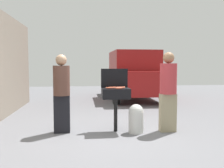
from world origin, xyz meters
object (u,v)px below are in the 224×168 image
object	(u,v)px
hot_dog_4	(122,88)
hot_dog_10	(112,87)
hot_dog_2	(120,88)
hot_dog_11	(111,88)
hot_dog_1	(118,88)
hot_dog_5	(110,88)
hot_dog_3	(119,88)
hot_dog_7	(109,88)
hot_dog_6	(122,87)
hot_dog_8	(122,87)
parked_minivan	(132,75)
person_right	(168,89)
hot_dog_0	(116,87)
bbq_grill	(116,95)
person_left	(62,91)
propane_tank	(136,118)
hot_dog_9	(115,88)

from	to	relation	value
hot_dog_4	hot_dog_10	distance (m)	0.24
hot_dog_2	hot_dog_11	xyz separation A→B (m)	(-0.19, 0.10, 0.00)
hot_dog_1	hot_dog_5	bearing A→B (deg)	-163.49
hot_dog_3	hot_dog_7	bearing A→B (deg)	140.53
hot_dog_1	hot_dog_5	xyz separation A→B (m)	(-0.19, -0.06, 0.00)
hot_dog_10	hot_dog_6	bearing A→B (deg)	-5.30
hot_dog_7	hot_dog_8	xyz separation A→B (m)	(0.31, 0.13, 0.00)
hot_dog_8	parked_minivan	bearing A→B (deg)	76.12
hot_dog_2	hot_dog_5	distance (m)	0.22
hot_dog_3	hot_dog_6	distance (m)	0.27
hot_dog_5	person_right	xyz separation A→B (m)	(1.26, -0.08, -0.02)
hot_dog_0	hot_dog_2	world-z (taller)	same
bbq_grill	hot_dog_11	xyz separation A→B (m)	(-0.11, 0.03, 0.16)
hot_dog_0	hot_dog_8	distance (m)	0.15
bbq_grill	hot_dog_2	world-z (taller)	hot_dog_2
hot_dog_6	hot_dog_8	distance (m)	0.04
hot_dog_10	person_left	xyz separation A→B (m)	(-1.09, -0.07, -0.05)
hot_dog_8	hot_dog_10	bearing A→B (deg)	-174.23
hot_dog_2	hot_dog_0	bearing A→B (deg)	118.69
hot_dog_8	hot_dog_3	bearing A→B (deg)	-110.86
hot_dog_11	person_left	size ratio (longest dim) A/B	0.08
hot_dog_3	hot_dog_5	distance (m)	0.21
hot_dog_2	hot_dog_6	xyz separation A→B (m)	(0.06, 0.15, 0.00)
hot_dog_5	parked_minivan	size ratio (longest dim) A/B	0.03
hot_dog_5	hot_dog_7	world-z (taller)	same
hot_dog_7	hot_dog_1	bearing A→B (deg)	0.18
hot_dog_11	hot_dog_4	bearing A→B (deg)	-16.20
bbq_grill	hot_dog_7	size ratio (longest dim) A/B	7.28
hot_dog_8	propane_tank	size ratio (longest dim) A/B	0.21
hot_dog_8	parked_minivan	size ratio (longest dim) A/B	0.03
hot_dog_5	bbq_grill	bearing A→B (deg)	23.60
hot_dog_0	hot_dog_7	bearing A→B (deg)	-162.07
hot_dog_2	hot_dog_6	distance (m)	0.17
hot_dog_9	person_left	xyz separation A→B (m)	(-1.14, 0.07, -0.05)
hot_dog_3	hot_dog_6	bearing A→B (deg)	67.34
hot_dog_2	hot_dog_6	bearing A→B (deg)	67.67
hot_dog_5	hot_dog_9	world-z (taller)	same
hot_dog_1	propane_tank	size ratio (longest dim) A/B	0.21
hot_dog_8	person_right	world-z (taller)	person_right
hot_dog_0	hot_dog_2	distance (m)	0.14
hot_dog_0	person_right	distance (m)	1.12
hot_dog_6	parked_minivan	distance (m)	5.25
hot_dog_6	hot_dog_11	distance (m)	0.26
hot_dog_10	hot_dog_3	bearing A→B (deg)	-68.70
hot_dog_9	hot_dog_4	bearing A→B (deg)	-1.70
hot_dog_1	person_right	distance (m)	1.08
hot_dog_11	hot_dog_2	bearing A→B (deg)	-27.05
parked_minivan	hot_dog_8	bearing A→B (deg)	75.97
hot_dog_10	parked_minivan	xyz separation A→B (m)	(1.47, 5.08, 0.07)
hot_dog_6	hot_dog_7	distance (m)	0.31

